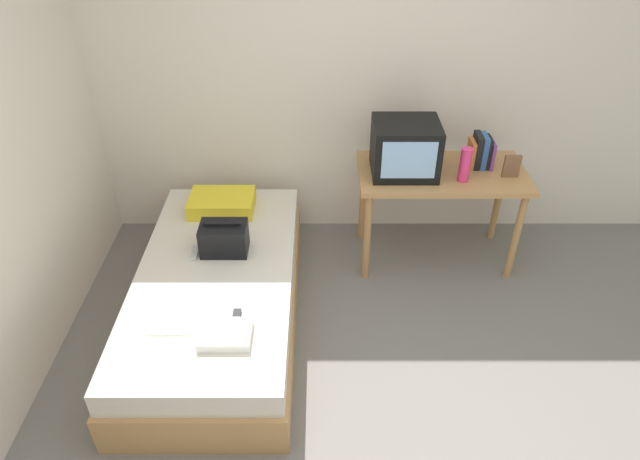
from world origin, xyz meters
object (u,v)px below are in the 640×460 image
Objects in this scene: bed at (216,296)px; book_row at (479,151)px; handbag at (222,238)px; magazine at (172,317)px; remote_dark at (234,320)px; remote_silver at (193,253)px; water_bottle at (463,164)px; pillow at (220,203)px; picture_frame at (509,166)px; desk at (439,182)px; tv at (403,148)px; folded_towel at (224,335)px.

bed is 2.03m from book_row.
handbag reaches higher than magazine.
remote_dark is 1.08× the size of remote_silver.
book_row is (0.15, 0.20, -0.01)m from water_bottle.
pillow is at bearing 78.75° from remote_silver.
water_bottle is (1.62, 0.56, 0.66)m from bed.
picture_frame is 0.35× the size of pillow.
water_bottle is at bearing -171.65° from picture_frame.
magazine is (-1.79, -0.97, -0.44)m from water_bottle.
desk is at bearing 33.43° from magazine.
magazine is 0.36m from remote_dark.
desk is at bearing -165.29° from book_row.
remote_dark is at bearing -132.90° from tv.
handbag reaches higher than remote_silver.
desk is 2.02m from magazine.
book_row reaches higher than remote_dark.
picture_frame is 0.58× the size of folded_towel.
desk is at bearing 17.71° from remote_silver.
water_bottle is at bearing 12.66° from remote_silver.
pillow is (-1.82, -0.07, -0.38)m from book_row.
book_row is 1.68× the size of remote_silver.
handbag is (-1.58, -0.36, -0.34)m from water_bottle.
bed is 0.64m from folded_towel.
remote_dark is 0.56× the size of folded_towel.
book_row is (1.77, 0.76, 0.65)m from bed.
remote_dark is (-1.32, -1.14, -0.22)m from desk.
tv is 2.82× the size of remote_dark.
tv reaches higher than book_row.
handbag is at bearing 71.22° from magazine.
book_row is 0.24m from picture_frame.
tv is 1.35m from pillow.
handbag is at bearing 11.67° from remote_silver.
water_bottle is at bearing 37.64° from folded_towel.
water_bottle reaches higher than remote_dark.
magazine is (-1.68, -1.11, -0.22)m from desk.
water_bottle is 0.79× the size of handbag.
book_row is (0.26, 0.07, 0.21)m from desk.
picture_frame is 2.09m from remote_dark.
pillow reaches higher than folded_towel.
book_row reaches higher than pillow.
bed is 0.74m from pillow.
picture_frame is 1.12× the size of remote_silver.
remote_dark is at bearing -142.70° from book_row.
pillow is (-2.00, 0.09, -0.35)m from picture_frame.
picture_frame is at bearing 12.02° from handbag.
folded_towel reaches higher than remote_silver.
tv is at bearing 28.70° from bed.
picture_frame reaches higher than handbag.
tv is (1.23, 0.67, 0.72)m from bed.
tv is 0.73m from picture_frame.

